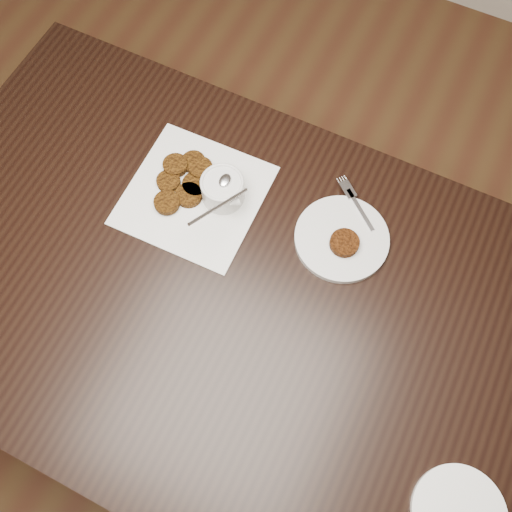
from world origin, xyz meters
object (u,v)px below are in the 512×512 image
Objects in this scene: sauce_ramekin at (222,182)px; table at (226,333)px; napkin at (194,195)px; plate_with_patty at (342,237)px.

table is at bearing -65.78° from sauce_ramekin.
napkin is 0.10m from sauce_ramekin.
sauce_ramekin is at bearing 114.22° from table.
napkin is (-0.15, 0.18, 0.38)m from table.
napkin is at bearing -172.53° from plate_with_patty.
plate_with_patty is at bearing 48.59° from table.
plate_with_patty is (0.35, 0.05, 0.01)m from napkin.
sauce_ramekin reaches higher than plate_with_patty.
sauce_ramekin is (-0.09, 0.20, 0.45)m from table.
sauce_ramekin is at bearing 22.26° from napkin.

